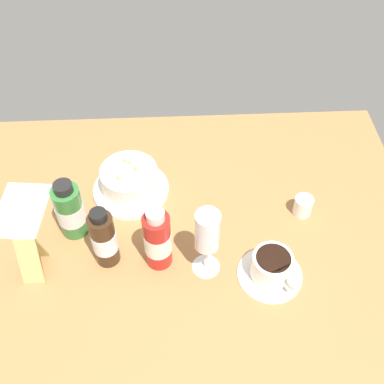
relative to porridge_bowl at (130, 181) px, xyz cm
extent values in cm
cube|color=#9E6B3D|center=(-14.53, 13.23, -5.37)|extent=(110.00, 84.00, 3.00)
cylinder|color=white|center=(0.00, 0.00, -3.27)|extent=(19.07, 19.07, 1.20)
cylinder|color=white|center=(0.00, 0.00, 0.56)|extent=(14.10, 14.10, 6.45)
cylinder|color=beige|center=(0.00, 0.00, 2.98)|extent=(12.13, 12.13, 1.60)
sphere|color=#93AD49|center=(0.99, -3.42, 3.88)|extent=(0.98, 0.98, 0.98)
sphere|color=#93AD49|center=(-0.15, -2.50, 3.88)|extent=(0.89, 0.89, 0.89)
sphere|color=#93AD49|center=(2.37, 2.53, 3.88)|extent=(1.00, 1.00, 1.00)
sphere|color=#93AD49|center=(-1.70, -0.21, 3.88)|extent=(1.02, 1.02, 1.02)
cube|color=white|center=(26.98, 4.85, -3.72)|extent=(13.41, 18.42, 0.30)
cube|color=silver|center=(25.78, 3.85, -3.32)|extent=(2.59, 14.05, 0.50)
cube|color=silver|center=(25.78, 11.65, -3.32)|extent=(2.55, 3.80, 0.40)
cube|color=silver|center=(28.58, 3.85, -3.32)|extent=(2.29, 13.04, 0.50)
ellipsoid|color=silver|center=(28.58, 10.85, -3.27)|extent=(2.40, 4.00, 0.60)
cylinder|color=white|center=(-31.36, 26.11, -3.42)|extent=(14.30, 14.30, 0.90)
cylinder|color=white|center=(-31.36, 26.11, 0.03)|extent=(8.78, 8.78, 6.00)
cylinder|color=black|center=(-31.36, 26.11, 2.53)|extent=(7.46, 7.46, 1.00)
torus|color=white|center=(-34.31, 30.62, 0.33)|extent=(2.64, 3.45, 3.60)
cylinder|color=white|center=(-41.94, 8.88, -1.41)|extent=(4.48, 4.48, 4.93)
cone|color=white|center=(-42.58, 10.79, 0.46)|extent=(2.18, 2.57, 2.29)
cylinder|color=white|center=(-17.47, 23.32, -3.67)|extent=(6.21, 6.21, 0.40)
cylinder|color=white|center=(-17.47, 23.32, 0.69)|extent=(0.80, 0.80, 8.31)
cylinder|color=white|center=(-17.47, 23.32, 9.77)|extent=(5.19, 5.19, 9.85)
cylinder|color=#F2E8B4|center=(-17.47, 23.32, 8.29)|extent=(4.25, 4.25, 5.91)
cylinder|color=#382314|center=(4.41, 19.89, 3.41)|extent=(5.40, 5.40, 14.57)
cylinder|color=white|center=(4.41, 19.89, 3.12)|extent=(5.51, 5.51, 5.54)
cylinder|color=black|center=(4.41, 19.89, 11.70)|extent=(3.51, 3.51, 2.02)
cylinder|color=#B21E19|center=(-7.11, 20.89, 3.65)|extent=(5.89, 5.89, 15.05)
cylinder|color=white|center=(-7.11, 20.89, 3.35)|extent=(6.01, 6.01, 5.72)
cylinder|color=silver|center=(-7.11, 20.89, 12.26)|extent=(3.83, 3.83, 2.17)
cylinder|color=#337233|center=(12.74, 11.41, 3.10)|extent=(6.39, 6.39, 13.93)
cylinder|color=silver|center=(12.74, 11.41, 2.82)|extent=(6.52, 6.52, 5.29)
cylinder|color=black|center=(12.74, 11.41, 11.10)|extent=(4.15, 4.15, 2.08)
cube|color=tan|center=(20.06, 23.80, 1.83)|extent=(4.56, 3.86, 11.52)
cube|color=tan|center=(20.06, 20.32, 1.83)|extent=(4.56, 3.86, 11.52)
camera|label=1|loc=(-11.67, 78.80, 86.18)|focal=43.77mm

